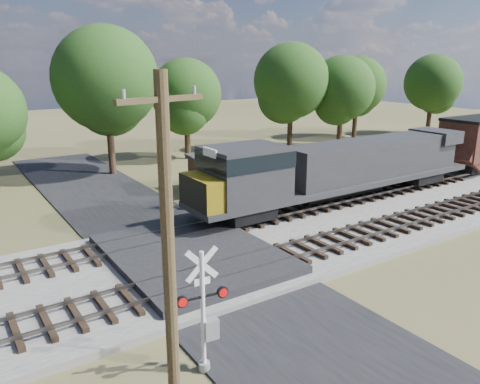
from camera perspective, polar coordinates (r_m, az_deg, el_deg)
ground at (r=22.03m, az=-5.24°, el=-8.93°), size 160.00×160.00×0.00m
ballast_bed at (r=28.05m, az=12.55°, el=-3.42°), size 140.00×10.00×0.30m
road at (r=22.01m, az=-5.24°, el=-8.84°), size 7.00×60.00×0.08m
crossing_panel at (r=22.30m, az=-5.88°, el=-7.74°), size 7.00×9.00×0.62m
track_near at (r=21.88m, az=4.55°, el=-7.90°), size 140.00×2.60×0.33m
track_far at (r=25.71m, az=-2.31°, el=-4.19°), size 140.00×2.60×0.33m
crossing_signal_near at (r=14.46m, az=-4.19°, el=-15.42°), size 1.64×0.38×4.06m
crossing_signal_far at (r=29.52m, az=-4.46°, el=0.96°), size 1.61×0.38×4.02m
utility_pole at (r=10.81m, az=-8.67°, el=-8.45°), size 2.17×0.64×9.00m
equipment_shed at (r=33.81m, az=-2.60°, el=2.28°), size 4.32×4.32×2.61m
treeline at (r=41.12m, az=-12.10°, el=12.04°), size 81.16×11.08×11.97m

